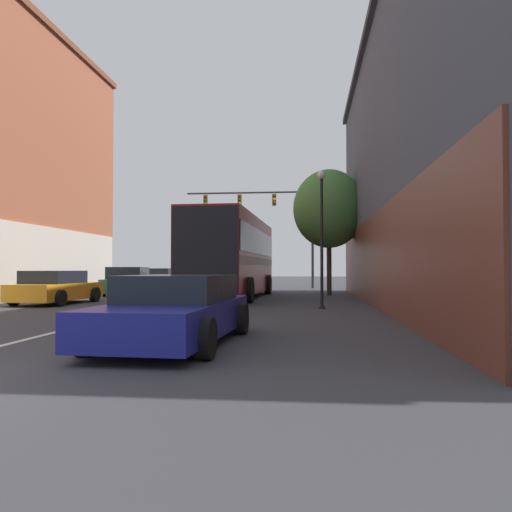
# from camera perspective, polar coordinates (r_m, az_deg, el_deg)

# --- Properties ---
(lane_center_line) EXTENTS (0.14, 45.21, 0.01)m
(lane_center_line) POSITION_cam_1_polar(r_m,az_deg,el_deg) (22.15, -7.62, -4.85)
(lane_center_line) COLOR silver
(lane_center_line) RESTS_ON ground_plane
(bus) EXTENTS (3.01, 10.85, 3.58)m
(bus) POSITION_cam_1_polar(r_m,az_deg,el_deg) (22.64, -2.69, 0.28)
(bus) COLOR maroon
(bus) RESTS_ON ground_plane
(hatchback_foreground) EXTENTS (2.24, 4.64, 1.20)m
(hatchback_foreground) POSITION_cam_1_polar(r_m,az_deg,el_deg) (8.98, -9.17, -6.13)
(hatchback_foreground) COLOR navy
(hatchback_foreground) RESTS_ON ground_plane
(parked_car_left_near) EXTENTS (2.20, 4.10, 1.24)m
(parked_car_left_near) POSITION_cam_1_polar(r_m,az_deg,el_deg) (20.21, -21.89, -3.41)
(parked_car_left_near) COLOR orange
(parked_car_left_near) RESTS_ON ground_plane
(parked_car_left_mid) EXTENTS (2.31, 4.07, 1.34)m
(parked_car_left_mid) POSITION_cam_1_polar(r_m,az_deg,el_deg) (32.83, -10.44, -2.62)
(parked_car_left_mid) COLOR #285633
(parked_car_left_mid) RESTS_ON ground_plane
(parked_car_left_far) EXTENTS (2.47, 4.50, 1.40)m
(parked_car_left_far) POSITION_cam_1_polar(r_m,az_deg,el_deg) (25.99, -14.33, -2.88)
(parked_car_left_far) COLOR #285633
(parked_car_left_far) RESTS_ON ground_plane
(traffic_signal_gantry) EXTENTS (8.81, 0.36, 6.88)m
(traffic_signal_gantry) POSITION_cam_1_polar(r_m,az_deg,el_deg) (34.38, 1.66, 4.91)
(traffic_signal_gantry) COLOR #333338
(traffic_signal_gantry) RESTS_ON ground_plane
(street_lamp) EXTENTS (0.28, 0.28, 4.57)m
(street_lamp) POSITION_cam_1_polar(r_m,az_deg,el_deg) (16.62, 7.52, 2.46)
(street_lamp) COLOR black
(street_lamp) RESTS_ON ground_plane
(street_tree_near) EXTENTS (3.56, 3.21, 6.27)m
(street_tree_near) POSITION_cam_1_polar(r_m,az_deg,el_deg) (25.22, 8.34, 5.35)
(street_tree_near) COLOR #3D2D1E
(street_tree_near) RESTS_ON ground_plane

